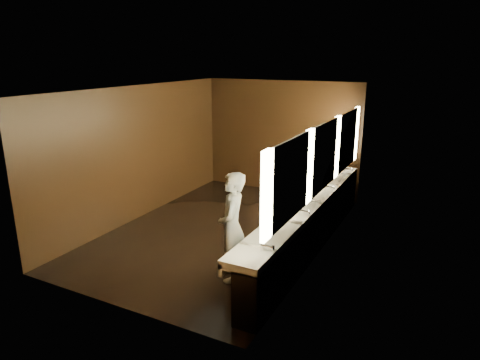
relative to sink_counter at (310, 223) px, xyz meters
The scene contains 10 objects.
floor 1.86m from the sink_counter, behind, with size 6.00×6.00×0.00m, color black.
ceiling 2.92m from the sink_counter, behind, with size 4.00×6.00×0.02m, color #2D2D2B.
wall_back 3.61m from the sink_counter, 120.87° to the left, with size 4.00×0.02×2.80m, color black.
wall_front 3.61m from the sink_counter, 120.87° to the right, with size 4.00×0.02×2.80m, color black.
wall_left 3.90m from the sink_counter, behind, with size 0.02×6.00×2.80m, color black.
wall_right 0.93m from the sink_counter, ahead, with size 0.02×6.00×2.80m, color black.
sink_counter is the anchor object (origin of this frame).
mirror_band 1.27m from the sink_counter, ahead, with size 0.06×5.03×1.15m.
person 1.77m from the sink_counter, 115.41° to the right, with size 0.63×0.41×1.73m, color #8197C0.
trash_bin 0.99m from the sink_counter, 103.15° to the right, with size 0.33×0.33×0.52m, color black.
Camera 1 is at (3.92, -6.90, 3.39)m, focal length 32.00 mm.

